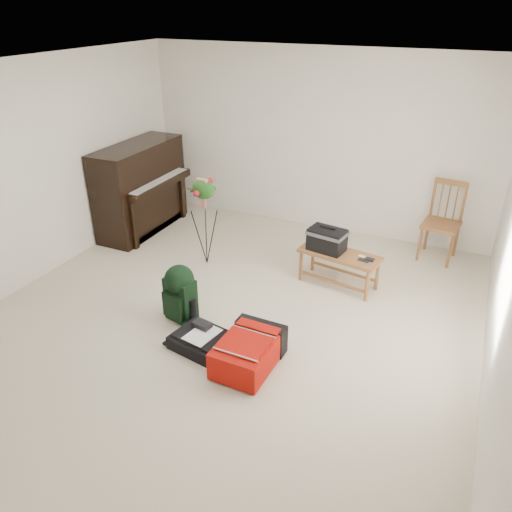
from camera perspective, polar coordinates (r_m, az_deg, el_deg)
The scene contains 11 objects.
floor at distance 5.33m, azimuth -3.37°, elevation -7.34°, with size 5.00×5.50×0.01m, color beige.
ceiling at distance 4.41m, azimuth -4.31°, elevation 20.36°, with size 5.00×5.50×0.01m, color white.
wall_back at distance 7.15m, azimuth 6.85°, elevation 12.80°, with size 5.00×0.04×2.50m, color silver.
wall_left at distance 6.26m, azimuth -24.69°, elevation 8.34°, with size 0.04×5.50×2.50m, color silver.
piano at distance 7.35m, azimuth -12.97°, elevation 7.38°, with size 0.71×1.50×1.25m.
bench at distance 5.80m, azimuth 8.51°, elevation 1.28°, with size 0.98×0.53×0.72m.
dining_chair at distance 6.79m, azimuth 20.46°, elevation 3.63°, with size 0.49×0.49×1.01m.
red_suitcase at distance 4.68m, azimuth -0.60°, elevation -10.53°, with size 0.50×0.71×0.30m.
black_duffel at distance 4.94m, azimuth -6.13°, elevation -9.52°, with size 0.63×0.54×0.23m.
green_backpack at distance 5.22m, azimuth -8.70°, elevation -3.94°, with size 0.36×0.33×0.63m.
flower_stand at distance 6.21m, azimuth -5.84°, elevation 3.87°, with size 0.38×0.38×1.16m.
Camera 1 is at (2.10, -3.84, 3.05)m, focal length 35.00 mm.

